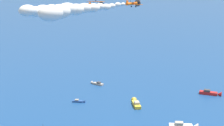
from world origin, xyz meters
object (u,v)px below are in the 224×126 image
motorboat_near_centre (185,126)px  motorboat_outer_ring_b (97,83)px  biplane_wingman (133,3)px  motorboat_far_port (136,103)px  biplane_lead (96,5)px  motorboat_outer_ring_c (211,93)px  motorboat_mid_cluster (79,101)px

motorboat_near_centre → motorboat_outer_ring_b: size_ratio=1.47×
biplane_wingman → motorboat_far_port: bearing=103.8°
motorboat_near_centre → biplane_lead: bearing=-165.3°
motorboat_outer_ring_c → biplane_lead: size_ratio=1.42×
motorboat_near_centre → biplane_wingman: 49.73m
motorboat_mid_cluster → motorboat_outer_ring_b: size_ratio=0.81×
motorboat_far_port → motorboat_outer_ring_c: (29.81, 26.49, 0.01)m
motorboat_outer_ring_b → motorboat_outer_ring_c: motorboat_outer_ring_c is taller
motorboat_mid_cluster → motorboat_outer_ring_c: size_ratio=0.58×
biplane_lead → biplane_wingman: size_ratio=1.00×
motorboat_near_centre → motorboat_mid_cluster: bearing=169.1°
motorboat_outer_ring_b → biplane_lead: 66.44m
motorboat_mid_cluster → biplane_wingman: (31.02, -19.06, 45.73)m
motorboat_outer_ring_b → motorboat_outer_ring_c: size_ratio=0.72×
motorboat_mid_cluster → biplane_wingman: size_ratio=0.83×
motorboat_near_centre → biplane_wingman: bearing=-151.8°
motorboat_far_port → motorboat_outer_ring_c: bearing=41.6°
motorboat_near_centre → motorboat_far_port: motorboat_near_centre is taller
motorboat_near_centre → biplane_lead: biplane_lead is taller
motorboat_outer_ring_b → motorboat_outer_ring_c: 58.55m
biplane_lead → motorboat_near_centre: bearing=14.7°
motorboat_near_centre → motorboat_far_port: bearing=146.8°
biplane_lead → motorboat_outer_ring_b: bearing=114.8°
motorboat_outer_ring_b → biplane_wingman: biplane_wingman is taller
motorboat_far_port → motorboat_near_centre: bearing=-33.2°
biplane_wingman → motorboat_outer_ring_c: bearing=65.6°
motorboat_far_port → motorboat_outer_ring_b: bearing=144.2°
motorboat_mid_cluster → biplane_lead: size_ratio=0.83×
biplane_lead → biplane_wingman: 14.13m
motorboat_near_centre → motorboat_mid_cluster: (-48.99, 9.44, -0.37)m
motorboat_far_port → motorboat_outer_ring_b: (-28.43, 20.47, -0.23)m
motorboat_far_port → biplane_lead: (-7.79, -24.27, 44.35)m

